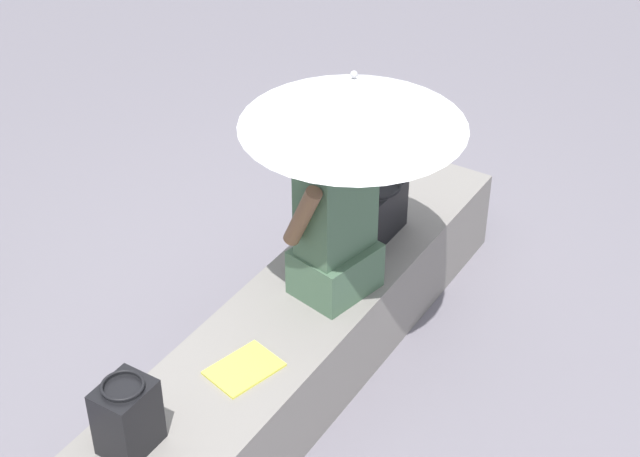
# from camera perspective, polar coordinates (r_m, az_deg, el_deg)

# --- Properties ---
(ground_plane) EXTENTS (14.00, 14.00, 0.00)m
(ground_plane) POSITION_cam_1_polar(r_m,az_deg,el_deg) (4.61, -0.84, -8.21)
(ground_plane) COLOR slate
(stone_bench) EXTENTS (2.77, 0.56, 0.43)m
(stone_bench) POSITION_cam_1_polar(r_m,az_deg,el_deg) (4.47, -0.86, -6.22)
(stone_bench) COLOR gray
(stone_bench) RESTS_ON ground
(person_seated) EXTENTS (0.50, 0.34, 0.90)m
(person_seated) POSITION_cam_1_polar(r_m,az_deg,el_deg) (4.16, 0.92, 0.72)
(person_seated) COLOR #47664C
(person_seated) RESTS_ON stone_bench
(parasol) EXTENTS (0.93, 0.93, 1.04)m
(parasol) POSITION_cam_1_polar(r_m,az_deg,el_deg) (3.92, 1.94, 7.29)
(parasol) COLOR #B7B7BC
(parasol) RESTS_ON stone_bench
(handbag_black) EXTENTS (0.21, 0.17, 0.30)m
(handbag_black) POSITION_cam_1_polar(r_m,az_deg,el_deg) (3.67, -11.06, -10.59)
(handbag_black) COLOR black
(handbag_black) RESTS_ON stone_bench
(tote_bag_canvas) EXTENTS (0.31, 0.23, 0.28)m
(tote_bag_canvas) POSITION_cam_1_polar(r_m,az_deg,el_deg) (4.66, 3.25, 1.06)
(tote_bag_canvas) COLOR black
(tote_bag_canvas) RESTS_ON stone_bench
(magazine) EXTENTS (0.32, 0.26, 0.01)m
(magazine) POSITION_cam_1_polar(r_m,az_deg,el_deg) (4.00, -4.40, -8.07)
(magazine) COLOR #EAE04C
(magazine) RESTS_ON stone_bench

